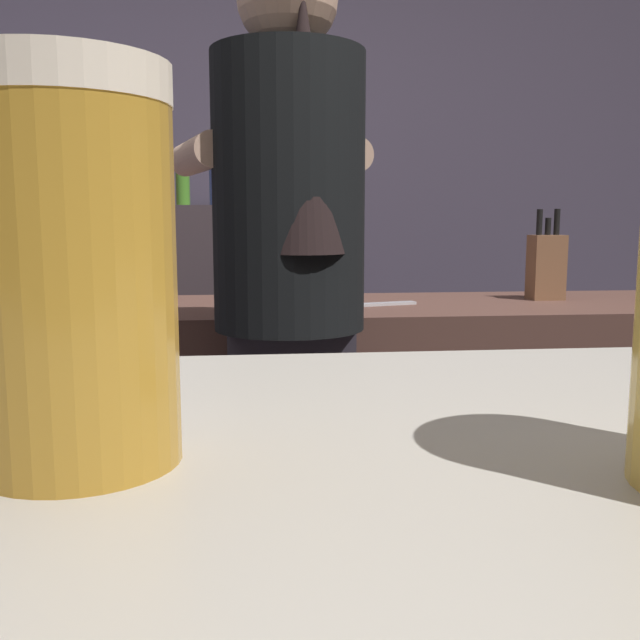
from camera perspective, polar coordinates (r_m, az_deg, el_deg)
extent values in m
cube|color=#494154|center=(3.48, -5.70, 11.26)|extent=(5.20, 0.10, 2.70)
cube|color=brown|center=(2.19, 4.32, -10.61)|extent=(2.10, 0.60, 0.91)
cube|color=#3E3337|center=(3.24, -8.51, -1.68)|extent=(0.97, 0.36, 1.22)
cube|color=#2F2A33|center=(1.74, -2.41, -15.71)|extent=(0.28, 0.20, 0.91)
cylinder|color=black|center=(1.59, -2.57, 10.21)|extent=(0.34, 0.34, 0.61)
cone|color=black|center=(1.51, -1.36, 15.78)|extent=(0.18, 0.18, 0.54)
cylinder|color=#D6A88B|center=(1.71, -9.93, 13.07)|extent=(0.16, 0.33, 0.08)
cylinder|color=#D6A88B|center=(1.80, 1.00, 12.91)|extent=(0.16, 0.33, 0.08)
cube|color=brown|center=(2.29, 17.92, 4.10)|extent=(0.10, 0.08, 0.20)
cylinder|color=black|center=(2.28, 17.42, 7.61)|extent=(0.02, 0.02, 0.08)
cylinder|color=black|center=(2.29, 18.06, 7.25)|extent=(0.02, 0.02, 0.05)
cylinder|color=black|center=(2.30, 18.71, 7.57)|extent=(0.02, 0.02, 0.08)
cylinder|color=silver|center=(2.02, -4.77, 1.75)|extent=(0.16, 0.16, 0.04)
cube|color=silver|center=(2.04, 4.68, 1.29)|extent=(0.24, 0.09, 0.01)
cylinder|color=#BD882C|center=(0.28, -19.40, 2.34)|extent=(0.08, 0.08, 0.14)
cylinder|color=white|center=(0.29, -20.15, 17.59)|extent=(0.08, 0.08, 0.02)
cylinder|color=#498C29|center=(3.20, -11.10, 10.54)|extent=(0.06, 0.06, 0.16)
cylinder|color=#498C29|center=(3.20, -11.15, 12.51)|extent=(0.03, 0.03, 0.06)
cylinder|color=black|center=(3.21, -11.17, 13.15)|extent=(0.03, 0.03, 0.01)
cylinder|color=#3B519E|center=(3.12, -8.41, 10.84)|extent=(0.06, 0.06, 0.18)
cylinder|color=#3B519E|center=(3.13, -8.45, 13.10)|extent=(0.03, 0.03, 0.07)
cylinder|color=silver|center=(3.13, -8.47, 13.83)|extent=(0.03, 0.03, 0.01)
cylinder|color=red|center=(3.23, -13.90, 10.58)|extent=(0.06, 0.06, 0.18)
cylinder|color=red|center=(3.24, -13.97, 12.73)|extent=(0.03, 0.03, 0.07)
cylinder|color=white|center=(3.24, -14.00, 13.42)|extent=(0.03, 0.03, 0.01)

